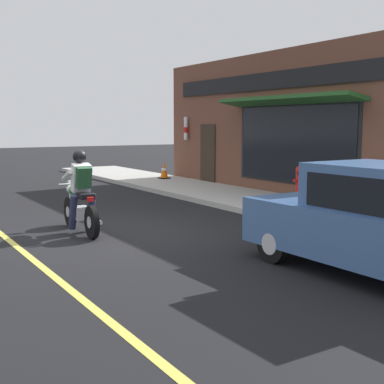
{
  "coord_description": "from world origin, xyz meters",
  "views": [
    {
      "loc": [
        -3.91,
        -9.68,
        2.1
      ],
      "look_at": [
        0.82,
        -1.9,
        0.95
      ],
      "focal_mm": 50.0,
      "sensor_mm": 36.0,
      "label": 1
    }
  ],
  "objects_px": {
    "motorcycle_with_rider": "(80,198)",
    "trash_bin": "(328,198)",
    "fire_hydrant": "(299,183)",
    "traffic_cone": "(164,171)",
    "car_hatchback": "(374,221)"
  },
  "relations": [
    {
      "from": "motorcycle_with_rider",
      "to": "fire_hydrant",
      "type": "relative_size",
      "value": 2.3
    },
    {
      "from": "fire_hydrant",
      "to": "traffic_cone",
      "type": "relative_size",
      "value": 1.47
    },
    {
      "from": "motorcycle_with_rider",
      "to": "car_hatchback",
      "type": "relative_size",
      "value": 0.53
    },
    {
      "from": "motorcycle_with_rider",
      "to": "car_hatchback",
      "type": "bearing_deg",
      "value": -63.73
    },
    {
      "from": "motorcycle_with_rider",
      "to": "traffic_cone",
      "type": "relative_size",
      "value": 3.37
    },
    {
      "from": "traffic_cone",
      "to": "motorcycle_with_rider",
      "type": "bearing_deg",
      "value": -128.58
    },
    {
      "from": "fire_hydrant",
      "to": "traffic_cone",
      "type": "xyz_separation_m",
      "value": [
        -0.5,
        6.58,
        -0.14
      ]
    },
    {
      "from": "trash_bin",
      "to": "fire_hydrant",
      "type": "relative_size",
      "value": 1.11
    },
    {
      "from": "car_hatchback",
      "to": "traffic_cone",
      "type": "bearing_deg",
      "value": 75.09
    },
    {
      "from": "car_hatchback",
      "to": "motorcycle_with_rider",
      "type": "bearing_deg",
      "value": 116.27
    },
    {
      "from": "trash_bin",
      "to": "fire_hydrant",
      "type": "distance_m",
      "value": 3.39
    },
    {
      "from": "trash_bin",
      "to": "traffic_cone",
      "type": "distance_m",
      "value": 9.53
    },
    {
      "from": "trash_bin",
      "to": "fire_hydrant",
      "type": "bearing_deg",
      "value": 57.25
    },
    {
      "from": "motorcycle_with_rider",
      "to": "trash_bin",
      "type": "relative_size",
      "value": 2.06
    },
    {
      "from": "traffic_cone",
      "to": "fire_hydrant",
      "type": "bearing_deg",
      "value": -85.7
    }
  ]
}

